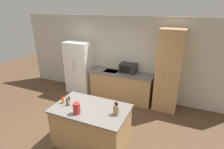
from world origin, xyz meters
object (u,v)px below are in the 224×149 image
refrigerator (80,67)px  kettle (77,108)px  spice_bottle_short_red (67,102)px  fire_extinguisher (68,83)px  pantry_cabinet (168,71)px  knife_block (116,110)px  spice_bottle_tall_dark (63,100)px  spice_bottle_amber_oil (69,99)px  spice_bottle_green_herb (70,102)px  microwave (128,68)px

refrigerator → kettle: (1.51, -2.41, 0.13)m
spice_bottle_short_red → fire_extinguisher: size_ratio=0.41×
pantry_cabinet → knife_block: 2.27m
pantry_cabinet → fire_extinguisher: size_ratio=5.29×
spice_bottle_tall_dark → kettle: 0.54m
fire_extinguisher → knife_block: bearing=-37.0°
kettle → pantry_cabinet: bearing=59.7°
pantry_cabinet → spice_bottle_amber_oil: (-1.86, -2.08, -0.21)m
spice_bottle_green_herb → kettle: (0.31, -0.20, 0.04)m
pantry_cabinet → kettle: (-1.42, -2.42, -0.15)m
pantry_cabinet → spice_bottle_green_herb: 2.82m
knife_block → spice_bottle_short_red: 1.08m
spice_bottle_short_red → spice_bottle_green_herb: (0.05, 0.03, -0.01)m
knife_block → kettle: (-0.72, -0.27, 0.01)m
fire_extinguisher → kettle: bearing=-48.9°
microwave → kettle: bearing=-94.6°
knife_block → kettle: 0.77m
refrigerator → spice_bottle_short_red: bearing=-62.9°
refrigerator → microwave: size_ratio=3.41×
spice_bottle_green_herb → fire_extinguisher: (-1.75, 2.16, -0.78)m
kettle → fire_extinguisher: bearing=131.1°
pantry_cabinet → spice_bottle_tall_dark: bearing=-130.8°
spice_bottle_short_red → spice_bottle_tall_dark: bearing=162.5°
knife_block → spice_bottle_green_herb: (-1.03, -0.07, -0.03)m
pantry_cabinet → spice_bottle_short_red: 2.88m
refrigerator → spice_bottle_short_red: 2.52m
pantry_cabinet → spice_bottle_green_herb: size_ratio=14.72×
pantry_cabinet → microwave: pantry_cabinet is taller
fire_extinguisher → spice_bottle_green_herb: bearing=-51.0°
spice_bottle_tall_dark → fire_extinguisher: 2.77m
pantry_cabinet → spice_bottle_short_red: bearing=-128.2°
spice_bottle_tall_dark → spice_bottle_short_red: 0.14m
spice_bottle_green_herb → knife_block: bearing=3.8°
microwave → spice_bottle_amber_oil: (-0.64, -2.20, -0.10)m
knife_block → fire_extinguisher: bearing=143.0°
refrigerator → spice_bottle_amber_oil: 2.33m
knife_block → spice_bottle_amber_oil: (-1.15, 0.07, -0.05)m
refrigerator → kettle: refrigerator is taller
spice_bottle_short_red → pantry_cabinet: bearing=51.8°
knife_block → spice_bottle_amber_oil: bearing=176.4°
refrigerator → knife_block: refrigerator is taller
spice_bottle_short_red → kettle: size_ratio=0.71×
fire_extinguisher → microwave: bearing=4.5°
kettle → refrigerator: bearing=122.0°
knife_block → spice_bottle_green_herb: knife_block is taller
microwave → spice_bottle_tall_dark: 2.44m
spice_bottle_tall_dark → fire_extinguisher: (-1.57, 2.16, -0.77)m
refrigerator → microwave: bearing=4.4°
pantry_cabinet → spice_bottle_tall_dark: 2.93m
microwave → spice_bottle_amber_oil: microwave is taller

